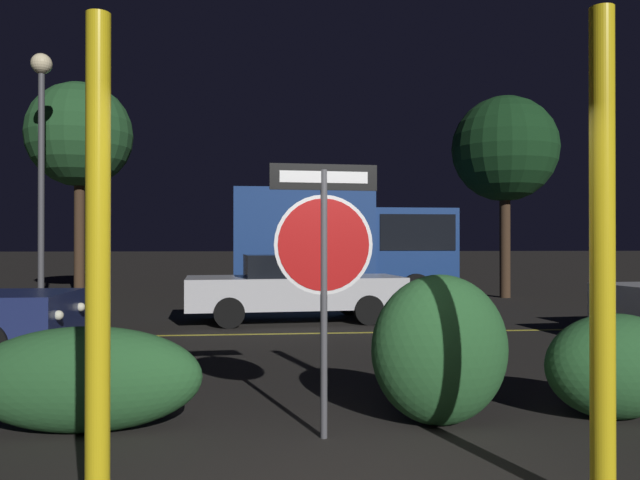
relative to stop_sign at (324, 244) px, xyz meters
The scene contains 12 objects.
road_center_stripe 6.33m from the stop_sign, 89.16° to the left, with size 33.98×0.12×0.01m, color gold.
stop_sign is the anchor object (origin of this frame).
yellow_pole_left 2.31m from the stop_sign, 127.71° to the right, with size 0.13×0.13×2.87m, color yellow.
yellow_pole_right 2.24m from the stop_sign, 46.79° to the right, with size 0.15×0.15×3.09m, color yellow.
hedge_bush_1 2.40m from the stop_sign, 169.49° to the left, with size 2.02×0.71×0.92m, color #285B2D.
hedge_bush_2 1.47m from the stop_sign, 14.04° to the left, with size 1.25×0.81×1.36m, color #285B2D.
hedge_bush_3 3.03m from the stop_sign, ahead, with size 1.35×0.83×0.99m, color #285B2D.
passing_car_2 8.04m from the stop_sign, 88.42° to the left, with size 4.71×2.24×1.41m.
delivery_truck 12.38m from the stop_sign, 81.04° to the left, with size 6.06×2.59×3.14m.
street_lamp 13.51m from the stop_sign, 117.79° to the left, with size 0.54×0.54×6.61m.
tree_1 16.43m from the stop_sign, 112.13° to the left, with size 3.25×3.25×6.68m.
tree_2 15.08m from the stop_sign, 61.83° to the left, with size 3.20×3.20×6.13m.
Camera 1 is at (-0.66, -3.89, 1.64)m, focal length 35.00 mm.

